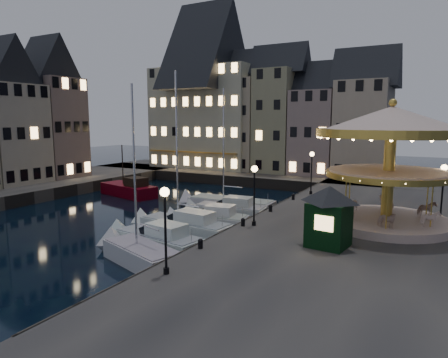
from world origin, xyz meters
The scene contains 32 objects.
ground centered at (0.00, 0.00, 0.00)m, with size 160.00×160.00×0.00m, color black.
quay_east centered at (14.00, 6.00, 0.65)m, with size 16.00×56.00×1.30m, color #474442.
quay_north centered at (-8.00, 28.00, 0.65)m, with size 44.00×12.00×1.30m, color #474442.
quaywall_e centered at (6.00, 6.00, 0.65)m, with size 0.15×44.00×1.30m, color #47423A.
quaywall_n centered at (-6.00, 22.00, 0.65)m, with size 48.00×0.15×1.30m, color #47423A.
quaywall_w centered at (-18.00, 2.00, 0.65)m, with size 0.15×44.00×1.30m, color #47423A.
streetlamp_a centered at (7.20, -9.00, 4.02)m, with size 0.44×0.44×4.17m.
streetlamp_b centered at (7.20, 1.00, 4.02)m, with size 0.44×0.44×4.17m.
streetlamp_c centered at (7.20, 14.50, 4.02)m, with size 0.44×0.44×4.17m.
streetlamp_d centered at (18.50, 8.00, 4.02)m, with size 0.44×0.44×4.17m.
bollard_a centered at (6.60, -5.00, 1.60)m, with size 0.30×0.30×0.57m.
bollard_b centered at (6.60, 0.50, 1.60)m, with size 0.30×0.30×0.57m.
bollard_c centered at (6.60, 5.50, 1.60)m, with size 0.30×0.30×0.57m.
bollard_d centered at (6.60, 11.00, 1.60)m, with size 0.30×0.30×0.57m.
townhouse_na centered at (-19.50, 30.00, 7.78)m, with size 5.50×8.00×12.80m.
townhouse_nb centered at (-14.05, 30.00, 8.28)m, with size 6.16×8.00×13.80m.
townhouse_nc centered at (-8.00, 30.00, 8.78)m, with size 6.82×8.00×14.80m.
townhouse_nd centered at (-2.25, 30.00, 9.28)m, with size 5.50×8.00×15.80m.
townhouse_ne centered at (3.20, 30.00, 7.78)m, with size 6.16×8.00×12.80m.
townhouse_nf centered at (9.25, 30.00, 8.28)m, with size 6.82×8.00×13.80m.
townhouse_wb centered at (-26.00, 4.85, 7.88)m, with size 8.80×6.40×13.00m.
townhouse_wc centered at (-26.00, 10.95, 8.48)m, with size 8.80×5.50×14.20m.
hotel_corner centered at (-14.00, 30.00, 9.78)m, with size 17.60×9.00×16.80m.
motorboat_a centered at (2.50, -5.70, 0.54)m, with size 6.77×4.07×11.25m.
motorboat_b centered at (1.90, -3.31, 0.64)m, with size 7.57×3.12×2.15m.
motorboat_c centered at (1.47, 0.47, 0.68)m, with size 8.42×2.82×11.13m.
motorboat_d centered at (2.31, 2.91, 0.64)m, with size 6.66×2.87×2.15m.
motorboat_e centered at (1.97, 6.60, 0.64)m, with size 7.28×2.61×2.15m.
motorboat_f centered at (0.44, 9.37, 0.53)m, with size 9.33×2.62×12.42m.
red_fishing_boat centered at (-12.44, 10.25, 0.70)m, with size 7.87×4.27×5.94m.
carousel centered at (15.21, 5.44, 6.99)m, with size 9.87×9.87×8.63m.
ticket_kiosk centered at (12.86, -1.10, 3.68)m, with size 3.42×3.42×4.01m.
Camera 1 is at (18.29, -23.53, 8.54)m, focal length 32.00 mm.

